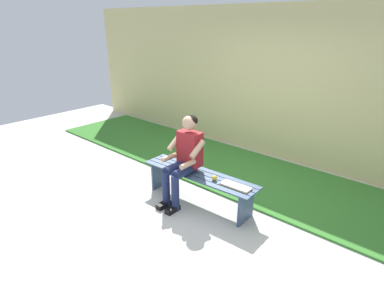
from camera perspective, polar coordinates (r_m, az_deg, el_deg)
ground_plane at (r=4.99m, az=-16.92°, el=-8.25°), size 10.00×7.00×0.04m
grass_strip at (r=5.64m, az=9.51°, el=-3.40°), size 9.00×1.80×0.03m
brick_wall at (r=6.40m, az=12.00°, el=12.34°), size 9.50×0.24×2.74m
bench_near at (r=4.57m, az=1.25°, el=-4.78°), size 1.80×0.48×0.46m
person_seated at (r=4.47m, az=-1.43°, el=-0.53°), size 0.50×0.69×1.27m
apple at (r=4.33m, az=4.00°, el=-4.34°), size 0.08×0.08×0.08m
book_open at (r=4.20m, az=7.78°, el=-5.78°), size 0.42×0.18×0.02m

